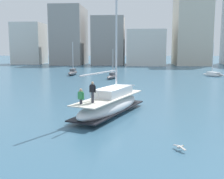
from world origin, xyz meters
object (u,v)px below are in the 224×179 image
object	(u,v)px
moored_sloop_near	(73,72)
moored_sloop_far	(213,74)
moored_catamaran	(112,76)
main_sailboat	(110,103)
seagull	(180,147)

from	to	relation	value
moored_sloop_near	moored_sloop_far	xyz separation A→B (m)	(28.50, -0.32, -0.06)
moored_catamaran	main_sailboat	bearing A→B (deg)	-85.80
main_sailboat	seagull	world-z (taller)	main_sailboat
moored_sloop_near	seagull	world-z (taller)	moored_sloop_near
moored_catamaran	moored_sloop_near	bearing A→B (deg)	143.58
moored_sloop_far	seagull	size ratio (longest dim) A/B	7.84
seagull	moored_catamaran	bearing A→B (deg)	100.25
moored_sloop_near	main_sailboat	bearing A→B (deg)	-72.38
moored_catamaran	seagull	world-z (taller)	moored_catamaran
moored_sloop_near	moored_catamaran	world-z (taller)	moored_sloop_near
main_sailboat	moored_sloop_near	bearing A→B (deg)	107.62
main_sailboat	moored_catamaran	xyz separation A→B (m)	(-2.03, 27.60, -0.44)
moored_sloop_near	seagull	distance (m)	44.80
moored_sloop_near	moored_sloop_far	size ratio (longest dim) A/B	1.01
main_sailboat	moored_sloop_near	size ratio (longest dim) A/B	2.08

